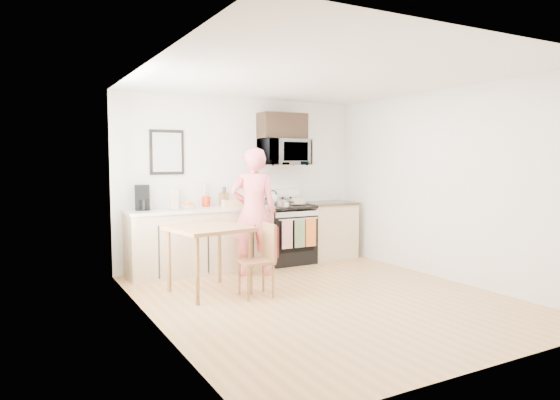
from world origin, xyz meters
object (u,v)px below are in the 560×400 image
range (287,236)px  microwave (284,152)px  cake (299,202)px  dining_table (209,234)px  chair (266,249)px  person (254,212)px

range → microwave: 1.33m
range → cake: size_ratio=4.32×
dining_table → cake: 2.24m
dining_table → cake: cake is taller
microwave → chair: microwave is taller
cake → dining_table: bearing=-150.5°
chair → dining_table: bearing=148.0°
person → dining_table: bearing=56.3°
microwave → cake: (0.20, -0.13, -0.79)m
chair → cake: 2.09m
person → chair: bearing=94.3°
person → cake: size_ratio=6.75×
person → cake: 1.16m
chair → cake: (1.38, 1.52, 0.40)m
microwave → range: bearing=-89.9°
person → chair: size_ratio=2.07×
microwave → dining_table: size_ratio=0.86×
microwave → dining_table: 2.36m
range → microwave: (-0.00, 0.10, 1.32)m
range → microwave: microwave is taller
range → chair: 1.95m
range → cake: 0.57m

